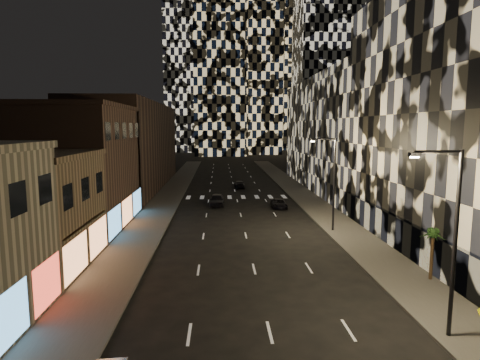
{
  "coord_description": "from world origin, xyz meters",
  "views": [
    {
      "loc": [
        -2.45,
        -7.72,
        10.16
      ],
      "look_at": [
        -0.83,
        23.67,
        6.0
      ],
      "focal_mm": 30.0,
      "sensor_mm": 36.0,
      "label": 1
    }
  ],
  "objects": [
    {
      "name": "tower_right_mid",
      "position": [
        35.0,
        135.0,
        50.0
      ],
      "size": [
        20.0,
        20.0,
        100.0
      ],
      "primitive_type": "cube",
      "color": "black",
      "rests_on": "ground"
    },
    {
      "name": "curb_right",
      "position": [
        7.9,
        50.0,
        0.07
      ],
      "size": [
        0.2,
        120.0,
        0.15
      ],
      "primitive_type": "cube",
      "color": "#4C4C47",
      "rests_on": "ground"
    },
    {
      "name": "sidewalk_left",
      "position": [
        -10.0,
        50.0,
        0.07
      ],
      "size": [
        4.0,
        120.0,
        0.15
      ],
      "primitive_type": "cube",
      "color": "#47443F",
      "rests_on": "ground"
    },
    {
      "name": "tower_left_back",
      "position": [
        -12.0,
        165.0,
        60.0
      ],
      "size": [
        24.0,
        24.0,
        120.0
      ],
      "primitive_type": "cube",
      "color": "black",
      "rests_on": "ground"
    },
    {
      "name": "car_dark_rightlane",
      "position": [
        5.05,
        41.75,
        0.54
      ],
      "size": [
        1.82,
        3.93,
        1.09
      ],
      "primitive_type": "imported",
      "rotation": [
        0.0,
        0.0,
        -0.0
      ],
      "color": "black",
      "rests_on": "ground"
    },
    {
      "name": "tower_center_low",
      "position": [
        -2.0,
        140.0,
        47.5
      ],
      "size": [
        18.0,
        18.0,
        95.0
      ],
      "primitive_type": "cube",
      "color": "black",
      "rests_on": "ground"
    },
    {
      "name": "retail_tan",
      "position": [
        -17.0,
        21.0,
        4.0
      ],
      "size": [
        10.0,
        10.0,
        8.0
      ],
      "primitive_type": "cube",
      "color": "#796048",
      "rests_on": "ground"
    },
    {
      "name": "retail_brown",
      "position": [
        -17.0,
        33.5,
        6.0
      ],
      "size": [
        10.0,
        15.0,
        12.0
      ],
      "primitive_type": "cube",
      "color": "#493329",
      "rests_on": "ground"
    },
    {
      "name": "streetlight_near",
      "position": [
        8.35,
        10.0,
        5.35
      ],
      "size": [
        2.55,
        0.25,
        9.0
      ],
      "color": "black",
      "rests_on": "sidewalk_right"
    },
    {
      "name": "streetlight_far",
      "position": [
        8.35,
        30.0,
        5.35
      ],
      "size": [
        2.55,
        0.25,
        9.0
      ],
      "color": "black",
      "rests_on": "sidewalk_right"
    },
    {
      "name": "curb_left",
      "position": [
        -7.9,
        50.0,
        0.07
      ],
      "size": [
        0.2,
        120.0,
        0.15
      ],
      "primitive_type": "cube",
      "color": "#4C4C47",
      "rests_on": "ground"
    },
    {
      "name": "retail_filler_left",
      "position": [
        -17.0,
        60.0,
        7.0
      ],
      "size": [
        10.0,
        40.0,
        14.0
      ],
      "primitive_type": "cube",
      "color": "#493329",
      "rests_on": "ground"
    },
    {
      "name": "car_dark_midlane",
      "position": [
        -2.82,
        43.57,
        0.77
      ],
      "size": [
        1.93,
        4.54,
        1.53
      ],
      "primitive_type": "imported",
      "rotation": [
        0.0,
        0.0,
        -0.03
      ],
      "color": "black",
      "rests_on": "ground"
    },
    {
      "name": "palm_tree",
      "position": [
        11.5,
        17.1,
        3.0
      ],
      "size": [
        1.74,
        1.76,
        3.45
      ],
      "color": "#47331E",
      "rests_on": "sidewalk_right"
    },
    {
      "name": "sidewalk_right",
      "position": [
        10.0,
        50.0,
        0.07
      ],
      "size": [
        4.0,
        120.0,
        0.15
      ],
      "primitive_type": "cube",
      "color": "#47443F",
      "rests_on": "ground"
    },
    {
      "name": "midrise_filler_right",
      "position": [
        20.0,
        57.0,
        9.0
      ],
      "size": [
        16.0,
        40.0,
        18.0
      ],
      "primitive_type": "cube",
      "color": "#232326",
      "rests_on": "ground"
    },
    {
      "name": "midrise_base",
      "position": [
        12.3,
        24.5,
        1.5
      ],
      "size": [
        0.6,
        25.0,
        3.0
      ],
      "primitive_type": "cube",
      "color": "#383838",
      "rests_on": "ground"
    },
    {
      "name": "car_dark_oncoming",
      "position": [
        0.93,
        59.04,
        0.59
      ],
      "size": [
        1.66,
        4.06,
        1.18
      ],
      "primitive_type": "imported",
      "rotation": [
        0.0,
        0.0,
        3.14
      ],
      "color": "black",
      "rests_on": "ground"
    }
  ]
}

